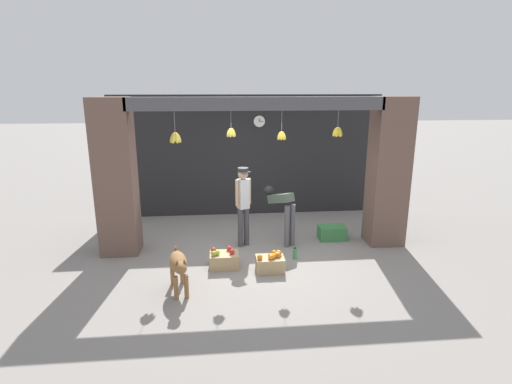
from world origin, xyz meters
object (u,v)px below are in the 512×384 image
Objects in this scene: water_bottle at (295,253)px; fruit_crate_oranges at (271,263)px; fruit_crate_apples at (224,259)px; worker_stooping at (282,208)px; dog at (179,265)px; produce_box_green at (332,233)px; wall_clock at (259,121)px; shopkeeper at (243,201)px.

fruit_crate_oranges is at bearing -138.32° from water_bottle.
fruit_crate_apples is at bearing -170.27° from water_bottle.
worker_stooping is at bearing 72.88° from fruit_crate_oranges.
dog reaches higher than produce_box_green.
fruit_crate_apples is at bearing 127.98° from dog.
dog is 3.61m from produce_box_green.
worker_stooping is 2.53m from wall_clock.
dog is 1.92× the size of fruit_crate_oranges.
worker_stooping reaches higher than produce_box_green.
shopkeeper is 1.31m from fruit_crate_apples.
produce_box_green is (1.88, 0.18, -0.80)m from shopkeeper.
dog is 1.86× the size of fruit_crate_apples.
wall_clock is at bearing -130.71° from shopkeeper.
water_bottle is at bearing 41.68° from fruit_crate_oranges.
wall_clock reaches higher than worker_stooping.
produce_box_green is (2.29, 1.14, 0.00)m from fruit_crate_apples.
wall_clock reaches higher than produce_box_green.
shopkeeper is 1.48m from fruit_crate_oranges.
water_bottle is (0.91, -0.73, -0.84)m from shopkeeper.
wall_clock is at bearing 87.65° from fruit_crate_oranges.
fruit_crate_apples is 2.56m from produce_box_green.
produce_box_green is at bearing 158.99° from shopkeeper.
produce_box_green is (1.09, 0.07, -0.60)m from worker_stooping.
fruit_crate_apples is at bearing -169.19° from worker_stooping.
dog is 2.72m from worker_stooping.
shopkeeper is at bearing 108.29° from fruit_crate_oranges.
wall_clock is (1.65, 3.88, 1.86)m from dog.
wall_clock is at bearing 72.77° from fruit_crate_apples.
wall_clock is at bearing 67.06° from worker_stooping.
dog is 2.18m from shopkeeper.
fruit_crate_apples is (-1.21, -1.06, -0.61)m from worker_stooping.
shopkeeper is at bearing 141.21° from water_bottle.
shopkeeper reaches higher than produce_box_green.
water_bottle is (0.12, -0.84, -0.64)m from worker_stooping.
shopkeeper is (1.12, 1.80, 0.48)m from dog.
produce_box_green reaches higher than water_bottle.
wall_clock is (0.53, 2.08, 1.38)m from shopkeeper.
dog is 3.28× the size of wall_clock.
wall_clock is (-1.35, 1.90, 2.18)m from produce_box_green.
shopkeeper is at bearing 66.72° from fruit_crate_apples.
worker_stooping is (1.91, 1.91, 0.28)m from dog.
dog is at bearing -157.97° from fruit_crate_oranges.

